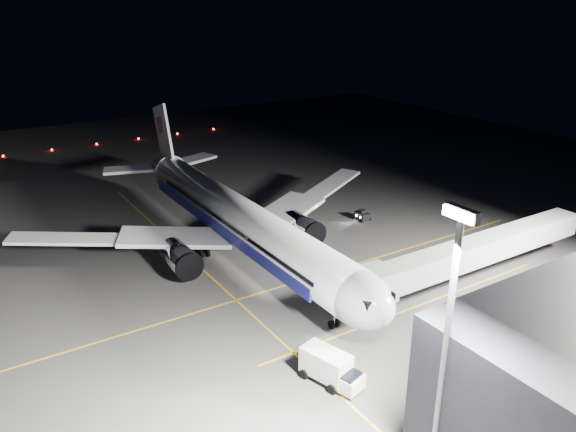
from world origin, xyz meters
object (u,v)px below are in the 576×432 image
(service_truck, at_px, (331,367))
(safety_cone_c, at_px, (277,255))
(safety_cone_a, at_px, (283,239))
(safety_cone_b, at_px, (319,235))
(baggage_tug, at_px, (362,215))
(jet_bridge, at_px, (468,253))
(airliner, at_px, (237,218))
(floodlight_mast_south, at_px, (448,330))

(service_truck, relative_size, safety_cone_c, 11.76)
(service_truck, height_order, safety_cone_a, service_truck)
(safety_cone_b, bearing_deg, baggage_tug, 102.17)
(jet_bridge, distance_m, safety_cone_a, 26.05)
(safety_cone_a, bearing_deg, jet_bridge, 24.60)
(airliner, xyz_separation_m, safety_cone_c, (3.66, 4.00, -4.90))
(safety_cone_b, relative_size, safety_cone_c, 1.14)
(safety_cone_a, relative_size, safety_cone_c, 1.22)
(floodlight_mast_south, distance_m, service_truck, 16.50)
(floodlight_mast_south, bearing_deg, safety_cone_b, 155.01)
(baggage_tug, distance_m, safety_cone_c, 18.50)
(safety_cone_a, height_order, safety_cone_b, safety_cone_a)
(safety_cone_a, xyz_separation_m, safety_cone_b, (1.75, 5.09, -0.02))
(floodlight_mast_south, bearing_deg, jet_bridge, 126.79)
(floodlight_mast_south, height_order, safety_cone_b, floodlight_mast_south)
(safety_cone_b, bearing_deg, safety_cone_a, -108.96)
(safety_cone_a, bearing_deg, floodlight_mast_south, -17.91)
(service_truck, relative_size, safety_cone_a, 9.62)
(baggage_tug, distance_m, safety_cone_a, 14.65)
(service_truck, bearing_deg, safety_cone_b, 130.32)
(baggage_tug, relative_size, safety_cone_b, 3.87)
(jet_bridge, xyz_separation_m, service_truck, (5.52, -23.71, -2.99))
(jet_bridge, distance_m, service_truck, 24.52)
(baggage_tug, relative_size, safety_cone_a, 3.62)
(airliner, xyz_separation_m, jet_bridge, (23.08, 18.06, -0.58))
(safety_cone_a, height_order, safety_cone_c, safety_cone_a)
(floodlight_mast_south, bearing_deg, service_truck, 178.34)
(jet_bridge, relative_size, baggage_tug, 14.69)
(jet_bridge, bearing_deg, airliner, -141.96)
(service_truck, relative_size, safety_cone_b, 10.30)
(jet_bridge, distance_m, safety_cone_c, 24.36)
(service_truck, bearing_deg, baggage_tug, 120.59)
(jet_bridge, relative_size, safety_cone_b, 56.92)
(jet_bridge, xyz_separation_m, safety_cone_a, (-23.37, -10.70, -4.26))
(airliner, relative_size, jet_bridge, 1.79)
(airliner, xyz_separation_m, baggage_tug, (-0.60, 21.99, -4.40))
(jet_bridge, relative_size, service_truck, 5.53)
(safety_cone_b, bearing_deg, floodlight_mast_south, -24.99)
(jet_bridge, height_order, floodlight_mast_south, floodlight_mast_south)
(service_truck, height_order, baggage_tug, service_truck)
(service_truck, bearing_deg, safety_cone_c, 142.88)
(baggage_tug, height_order, safety_cone_c, baggage_tug)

